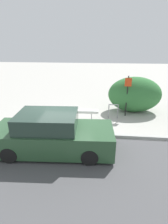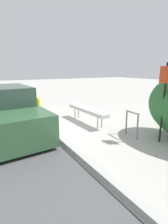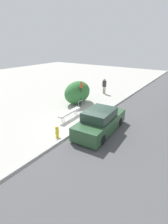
# 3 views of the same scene
# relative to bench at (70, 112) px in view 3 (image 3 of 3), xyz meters

# --- Properties ---
(ground_plane) EXTENTS (60.00, 60.00, 0.00)m
(ground_plane) POSITION_rel_bench_xyz_m (-0.28, -1.66, -0.51)
(ground_plane) COLOR #ADAAA3
(road_strip) EXTENTS (60.00, 10.00, 0.01)m
(road_strip) POSITION_rel_bench_xyz_m (-0.28, -6.81, -0.51)
(road_strip) COLOR #4C4C4F
(road_strip) RESTS_ON ground_plane
(curb) EXTENTS (60.00, 0.20, 0.13)m
(curb) POSITION_rel_bench_xyz_m (-0.28, -1.66, -0.45)
(curb) COLOR #A8A8A3
(curb) RESTS_ON ground_plane
(bench) EXTENTS (2.39, 0.41, 0.59)m
(bench) POSITION_rel_bench_xyz_m (0.00, 0.00, 0.00)
(bench) COLOR gray
(bench) RESTS_ON ground_plane
(bike_rack) EXTENTS (0.55, 0.08, 0.83)m
(bike_rack) POSITION_rel_bench_xyz_m (2.01, 0.43, -0.01)
(bike_rack) COLOR gray
(bike_rack) RESTS_ON ground_plane
(sign_post) EXTENTS (0.36, 0.08, 2.30)m
(sign_post) POSITION_rel_bench_xyz_m (2.74, 0.85, 0.87)
(sign_post) COLOR black
(sign_post) RESTS_ON ground_plane
(fire_hydrant) EXTENTS (0.36, 0.22, 0.77)m
(fire_hydrant) POSITION_rel_bench_xyz_m (-2.69, -1.17, -0.10)
(fire_hydrant) COLOR gold
(fire_hydrant) RESTS_ON ground_plane
(shrub_hedge) EXTENTS (3.12, 1.88, 2.11)m
(shrub_hedge) POSITION_rel_bench_xyz_m (3.30, 1.68, 0.54)
(shrub_hedge) COLOR #337038
(shrub_hedge) RESTS_ON ground_plane
(pedestrian) EXTENTS (0.26, 0.41, 1.72)m
(pedestrian) POSITION_rel_bench_xyz_m (7.68, 1.16, 0.41)
(pedestrian) COLOR #B7AD99
(pedestrian) RESTS_ON ground_plane
(parked_car_near) EXTENTS (4.62, 2.02, 1.56)m
(parked_car_near) POSITION_rel_bench_xyz_m (-0.50, -2.95, 0.18)
(parked_car_near) COLOR black
(parked_car_near) RESTS_ON ground_plane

